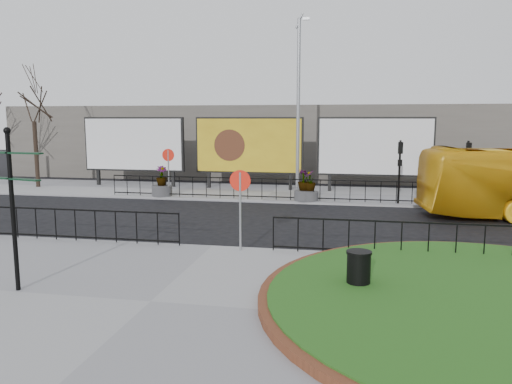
% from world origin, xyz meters
% --- Properties ---
extents(ground, '(90.00, 90.00, 0.00)m').
position_xyz_m(ground, '(0.00, 0.00, 0.00)').
color(ground, black).
rests_on(ground, ground).
extents(pavement_near, '(30.00, 10.00, 0.12)m').
position_xyz_m(pavement_near, '(0.00, -5.00, 0.06)').
color(pavement_near, gray).
rests_on(pavement_near, ground).
extents(pavement_far, '(44.00, 6.00, 0.12)m').
position_xyz_m(pavement_far, '(0.00, 12.00, 0.06)').
color(pavement_far, gray).
rests_on(pavement_far, ground).
extents(brick_edge, '(10.40, 10.40, 0.18)m').
position_xyz_m(brick_edge, '(7.50, -4.00, 0.21)').
color(brick_edge, brown).
rests_on(brick_edge, pavement_near).
extents(grass_lawn, '(10.00, 10.00, 0.22)m').
position_xyz_m(grass_lawn, '(7.50, -4.00, 0.23)').
color(grass_lawn, '#1A4A13').
rests_on(grass_lawn, pavement_near).
extents(railing_near_left, '(10.00, 0.10, 1.10)m').
position_xyz_m(railing_near_left, '(-6.00, -0.30, 0.67)').
color(railing_near_left, black).
rests_on(railing_near_left, pavement_near).
extents(railing_near_right, '(9.00, 0.10, 1.10)m').
position_xyz_m(railing_near_right, '(6.50, -0.30, 0.67)').
color(railing_near_right, black).
rests_on(railing_near_right, pavement_near).
extents(railing_far, '(18.00, 0.10, 1.10)m').
position_xyz_m(railing_far, '(1.00, 9.30, 0.67)').
color(railing_far, black).
rests_on(railing_far, pavement_far).
extents(speed_sign_far, '(0.64, 0.07, 2.47)m').
position_xyz_m(speed_sign_far, '(-5.00, 9.40, 1.92)').
color(speed_sign_far, gray).
rests_on(speed_sign_far, pavement_far).
extents(speed_sign_near, '(0.64, 0.07, 2.47)m').
position_xyz_m(speed_sign_near, '(1.00, -0.40, 1.92)').
color(speed_sign_near, gray).
rests_on(speed_sign_near, pavement_near).
extents(billboard_left, '(6.20, 0.31, 4.10)m').
position_xyz_m(billboard_left, '(-8.50, 12.97, 2.60)').
color(billboard_left, black).
rests_on(billboard_left, pavement_far).
extents(billboard_mid, '(6.20, 0.31, 4.10)m').
position_xyz_m(billboard_mid, '(-1.50, 12.97, 2.60)').
color(billboard_mid, black).
rests_on(billboard_mid, pavement_far).
extents(billboard_right, '(6.20, 0.31, 4.10)m').
position_xyz_m(billboard_right, '(5.50, 12.97, 2.60)').
color(billboard_right, black).
rests_on(billboard_right, pavement_far).
extents(lamp_post, '(0.74, 0.18, 9.23)m').
position_xyz_m(lamp_post, '(1.51, 11.00, 4.83)').
color(lamp_post, gray).
rests_on(lamp_post, pavement_far).
extents(signal_pole_a, '(0.22, 0.26, 3.00)m').
position_xyz_m(signal_pole_a, '(6.50, 9.34, 2.10)').
color(signal_pole_a, black).
rests_on(signal_pole_a, pavement_far).
extents(signal_pole_b, '(0.22, 0.26, 3.00)m').
position_xyz_m(signal_pole_b, '(9.50, 9.34, 2.10)').
color(signal_pole_b, black).
rests_on(signal_pole_b, pavement_far).
extents(tree_left, '(2.00, 2.00, 7.00)m').
position_xyz_m(tree_left, '(-14.00, 11.50, 3.62)').
color(tree_left, '#2D2119').
rests_on(tree_left, pavement_far).
extents(building_backdrop, '(40.00, 10.00, 5.00)m').
position_xyz_m(building_backdrop, '(0.00, 22.00, 2.50)').
color(building_backdrop, '#5B564F').
rests_on(building_backdrop, ground).
extents(fingerpost_sign, '(1.78, 0.60, 3.80)m').
position_xyz_m(fingerpost_sign, '(-3.35, -4.88, 2.42)').
color(fingerpost_sign, black).
rests_on(fingerpost_sign, pavement_near).
extents(litter_bin, '(0.59, 0.59, 0.97)m').
position_xyz_m(litter_bin, '(4.50, -3.50, 0.61)').
color(litter_bin, black).
rests_on(litter_bin, pavement_near).
extents(planter_a, '(1.05, 1.05, 1.57)m').
position_xyz_m(planter_a, '(-5.42, 9.49, 0.67)').
color(planter_a, '#4C4C4F').
rests_on(planter_a, pavement_far).
extents(planter_b, '(0.95, 0.95, 1.55)m').
position_xyz_m(planter_b, '(2.00, 9.40, 0.72)').
color(planter_b, '#4C4C4F').
rests_on(planter_b, pavement_far).
extents(planter_c, '(0.88, 0.88, 1.51)m').
position_xyz_m(planter_c, '(2.28, 9.40, 0.74)').
color(planter_c, '#4C4C4F').
rests_on(planter_c, pavement_far).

